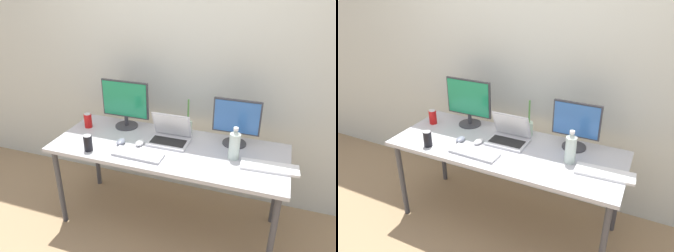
# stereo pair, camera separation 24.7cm
# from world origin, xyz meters

# --- Properties ---
(ground_plane) EXTENTS (16.00, 16.00, 0.00)m
(ground_plane) POSITION_xyz_m (0.00, 0.00, 0.00)
(ground_plane) COLOR #9E7F5B
(wall_back) EXTENTS (7.00, 0.08, 2.60)m
(wall_back) POSITION_xyz_m (0.00, 0.59, 1.30)
(wall_back) COLOR silver
(wall_back) RESTS_ON ground
(work_desk) EXTENTS (1.82, 0.71, 0.74)m
(work_desk) POSITION_xyz_m (0.00, 0.00, 0.68)
(work_desk) COLOR #424247
(work_desk) RESTS_ON ground
(monitor_left) EXTENTS (0.42, 0.20, 0.42)m
(monitor_left) POSITION_xyz_m (-0.47, 0.22, 0.96)
(monitor_left) COLOR #38383D
(monitor_left) RESTS_ON work_desk
(monitor_center) EXTENTS (0.36, 0.19, 0.37)m
(monitor_center) POSITION_xyz_m (0.48, 0.22, 0.94)
(monitor_center) COLOR #38383D
(monitor_center) RESTS_ON work_desk
(laptop_silver) EXTENTS (0.31, 0.23, 0.23)m
(laptop_silver) POSITION_xyz_m (-0.01, 0.09, 0.79)
(laptop_silver) COLOR silver
(laptop_silver) RESTS_ON work_desk
(keyboard_main) EXTENTS (0.40, 0.16, 0.02)m
(keyboard_main) POSITION_xyz_m (0.77, -0.06, 0.75)
(keyboard_main) COLOR white
(keyboard_main) RESTS_ON work_desk
(keyboard_aux) EXTENTS (0.38, 0.15, 0.02)m
(keyboard_aux) POSITION_xyz_m (-0.16, -0.20, 0.75)
(keyboard_aux) COLOR #B2B2B7
(keyboard_aux) RESTS_ON work_desk
(mouse_by_keyboard) EXTENTS (0.07, 0.11, 0.04)m
(mouse_by_keyboard) POSITION_xyz_m (-0.37, -0.08, 0.76)
(mouse_by_keyboard) COLOR slate
(mouse_by_keyboard) RESTS_ON work_desk
(mouse_by_laptop) EXTENTS (0.06, 0.10, 0.03)m
(mouse_by_laptop) POSITION_xyz_m (-0.22, -0.04, 0.76)
(mouse_by_laptop) COLOR silver
(mouse_by_laptop) RESTS_ON work_desk
(water_bottle) EXTENTS (0.08, 0.08, 0.25)m
(water_bottle) POSITION_xyz_m (0.51, -0.00, 0.85)
(water_bottle) COLOR silver
(water_bottle) RESTS_ON work_desk
(soda_can_near_keyboard) EXTENTS (0.07, 0.07, 0.13)m
(soda_can_near_keyboard) POSITION_xyz_m (-0.55, -0.25, 0.80)
(soda_can_near_keyboard) COLOR black
(soda_can_near_keyboard) RESTS_ON work_desk
(soda_can_by_laptop) EXTENTS (0.07, 0.07, 0.13)m
(soda_can_by_laptop) POSITION_xyz_m (-0.77, 0.10, 0.80)
(soda_can_by_laptop) COLOR red
(soda_can_by_laptop) RESTS_ON work_desk
(bamboo_vase) EXTENTS (0.07, 0.07, 0.31)m
(bamboo_vase) POSITION_xyz_m (0.08, 0.26, 0.81)
(bamboo_vase) COLOR #B2D1B7
(bamboo_vase) RESTS_ON work_desk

